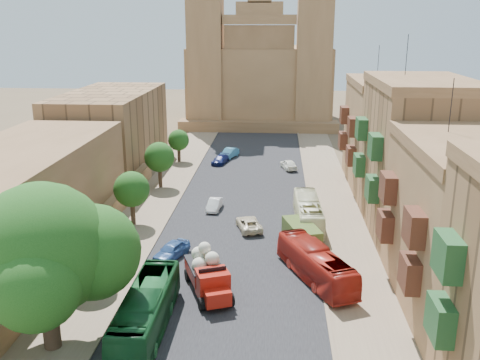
# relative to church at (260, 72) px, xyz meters

# --- Properties ---
(road_surface) EXTENTS (14.00, 140.00, 0.01)m
(road_surface) POSITION_rel_church_xyz_m (0.00, -48.61, -9.51)
(road_surface) COLOR black
(road_surface) RESTS_ON ground
(sidewalk_east) EXTENTS (5.00, 140.00, 0.01)m
(sidewalk_east) POSITION_rel_church_xyz_m (9.50, -48.61, -9.51)
(sidewalk_east) COLOR #7E6A53
(sidewalk_east) RESTS_ON ground
(sidewalk_west) EXTENTS (5.00, 140.00, 0.01)m
(sidewalk_west) POSITION_rel_church_xyz_m (-9.50, -48.61, -9.51)
(sidewalk_west) COLOR #7E6A53
(sidewalk_west) RESTS_ON ground
(kerb_east) EXTENTS (0.25, 140.00, 0.12)m
(kerb_east) POSITION_rel_church_xyz_m (7.00, -48.61, -9.46)
(kerb_east) COLOR #7E6A53
(kerb_east) RESTS_ON ground
(kerb_west) EXTENTS (0.25, 140.00, 0.12)m
(kerb_west) POSITION_rel_church_xyz_m (-7.00, -48.61, -9.46)
(kerb_west) COLOR #7E6A53
(kerb_west) RESTS_ON ground
(townhouse_b) EXTENTS (9.00, 14.00, 14.90)m
(townhouse_b) POSITION_rel_church_xyz_m (15.95, -67.61, -3.86)
(townhouse_b) COLOR olive
(townhouse_b) RESTS_ON ground
(townhouse_c) EXTENTS (9.00, 14.00, 17.40)m
(townhouse_c) POSITION_rel_church_xyz_m (15.95, -53.61, -2.61)
(townhouse_c) COLOR olive
(townhouse_c) RESTS_ON ground
(townhouse_d) EXTENTS (9.00, 14.00, 15.90)m
(townhouse_d) POSITION_rel_church_xyz_m (15.95, -39.61, -3.36)
(townhouse_d) COLOR olive
(townhouse_d) RESTS_ON ground
(west_wall) EXTENTS (1.00, 40.00, 1.80)m
(west_wall) POSITION_rel_church_xyz_m (-12.50, -58.61, -8.62)
(west_wall) COLOR olive
(west_wall) RESTS_ON ground
(west_building_low) EXTENTS (10.00, 28.00, 8.40)m
(west_building_low) POSITION_rel_church_xyz_m (-18.00, -60.61, -5.32)
(west_building_low) COLOR brown
(west_building_low) RESTS_ON ground
(west_building_mid) EXTENTS (10.00, 22.00, 10.00)m
(west_building_mid) POSITION_rel_church_xyz_m (-18.00, -34.61, -4.52)
(west_building_mid) COLOR olive
(west_building_mid) RESTS_ON ground
(church) EXTENTS (28.00, 22.50, 36.30)m
(church) POSITION_rel_church_xyz_m (0.00, 0.00, 0.00)
(church) COLOR olive
(church) RESTS_ON ground
(ficus_tree) EXTENTS (10.05, 9.25, 10.05)m
(ficus_tree) POSITION_rel_church_xyz_m (-9.41, -74.61, -3.58)
(ficus_tree) COLOR #3C2A1E
(ficus_tree) RESTS_ON ground
(street_tree_a) EXTENTS (3.38, 3.38, 5.20)m
(street_tree_a) POSITION_rel_church_xyz_m (-10.00, -66.61, -6.03)
(street_tree_a) COLOR #3C2A1E
(street_tree_a) RESTS_ON ground
(street_tree_b) EXTENTS (3.36, 3.36, 5.17)m
(street_tree_b) POSITION_rel_church_xyz_m (-10.00, -54.61, -6.05)
(street_tree_b) COLOR #3C2A1E
(street_tree_b) RESTS_ON ground
(street_tree_c) EXTENTS (3.46, 3.46, 5.32)m
(street_tree_c) POSITION_rel_church_xyz_m (-10.00, -42.61, -5.95)
(street_tree_c) COLOR #3C2A1E
(street_tree_c) RESTS_ON ground
(street_tree_d) EXTENTS (2.88, 2.88, 4.43)m
(street_tree_d) POSITION_rel_church_xyz_m (-10.00, -30.61, -6.55)
(street_tree_d) COLOR #3C2A1E
(street_tree_d) RESTS_ON ground
(red_truck) EXTENTS (4.17, 6.31, 3.49)m
(red_truck) POSITION_rel_church_xyz_m (-1.19, -67.43, -7.98)
(red_truck) COLOR #A5170C
(red_truck) RESTS_ON ground
(olive_pickup) EXTENTS (3.39, 5.19, 1.98)m
(olive_pickup) POSITION_rel_church_xyz_m (5.69, -58.61, -8.55)
(olive_pickup) COLOR #445921
(olive_pickup) RESTS_ON ground
(bus_green_north) EXTENTS (2.40, 10.14, 2.82)m
(bus_green_north) POSITION_rel_church_xyz_m (-4.34, -72.54, -8.10)
(bus_green_north) COLOR #155025
(bus_green_north) RESTS_ON ground
(bus_red_east) EXTENTS (5.76, 9.33, 2.58)m
(bus_red_east) POSITION_rel_church_xyz_m (6.50, -64.91, -8.23)
(bus_red_east) COLOR #A92217
(bus_red_east) RESTS_ON ground
(bus_cream_east) EXTENTS (2.52, 9.39, 2.59)m
(bus_cream_east) POSITION_rel_church_xyz_m (6.50, -53.69, -8.22)
(bus_cream_east) COLOR #FEFCCF
(bus_cream_east) RESTS_ON ground
(car_blue_a) EXTENTS (2.91, 4.20, 1.33)m
(car_blue_a) POSITION_rel_church_xyz_m (-4.90, -61.84, -8.85)
(car_blue_a) COLOR #305799
(car_blue_a) RESTS_ON ground
(car_white_a) EXTENTS (1.45, 3.46, 1.11)m
(car_white_a) POSITION_rel_church_xyz_m (-2.82, -49.99, -8.96)
(car_white_a) COLOR white
(car_white_a) RESTS_ON ground
(car_cream) EXTENTS (2.97, 4.52, 1.15)m
(car_cream) POSITION_rel_church_xyz_m (1.00, -55.19, -8.94)
(car_cream) COLOR beige
(car_cream) RESTS_ON ground
(car_dkblue) EXTENTS (2.42, 4.13, 1.12)m
(car_dkblue) POSITION_rel_church_xyz_m (-4.21, -31.44, -8.95)
(car_dkblue) COLOR #0E174E
(car_dkblue) RESTS_ON ground
(car_white_b) EXTENTS (2.49, 4.04, 1.28)m
(car_white_b) POSITION_rel_church_xyz_m (4.99, -33.62, -8.87)
(car_white_b) COLOR white
(car_white_b) RESTS_ON ground
(car_blue_b) EXTENTS (2.65, 4.23, 1.31)m
(car_blue_b) POSITION_rel_church_xyz_m (-3.29, -28.01, -8.86)
(car_blue_b) COLOR teal
(car_blue_b) RESTS_ON ground
(pedestrian_a) EXTENTS (0.75, 0.64, 1.73)m
(pedestrian_a) POSITION_rel_church_xyz_m (7.50, -68.02, -8.65)
(pedestrian_a) COLOR #232028
(pedestrian_a) RESTS_ON ground
(pedestrian_c) EXTENTS (0.71, 1.22, 1.96)m
(pedestrian_c) POSITION_rel_church_xyz_m (7.50, -63.78, -8.53)
(pedestrian_c) COLOR #36383C
(pedestrian_c) RESTS_ON ground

